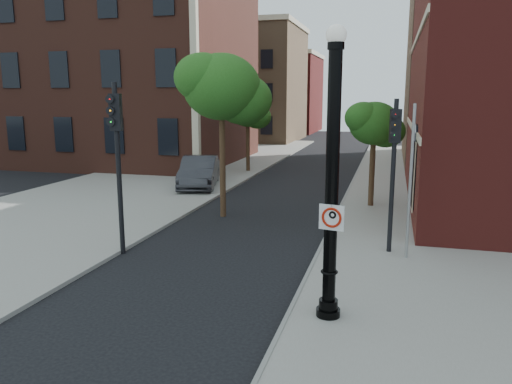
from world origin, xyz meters
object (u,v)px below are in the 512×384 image
(no_parking_sign, at_px, (332,217))
(traffic_signal_right, at_px, (394,152))
(lamppost, at_px, (332,192))
(parked_car, at_px, (199,172))
(traffic_signal_left, at_px, (117,140))

(no_parking_sign, distance_m, traffic_signal_right, 5.53)
(lamppost, height_order, parked_car, lamppost)
(traffic_signal_left, height_order, traffic_signal_right, traffic_signal_left)
(traffic_signal_left, bearing_deg, no_parking_sign, -40.34)
(lamppost, distance_m, no_parking_sign, 0.54)
(no_parking_sign, bearing_deg, traffic_signal_right, 88.30)
(traffic_signal_right, bearing_deg, lamppost, -115.51)
(traffic_signal_right, bearing_deg, traffic_signal_left, -177.75)
(no_parking_sign, bearing_deg, lamppost, 112.91)
(no_parking_sign, xyz_separation_m, traffic_signal_right, (1.22, 5.32, 0.85))
(no_parking_sign, xyz_separation_m, parked_car, (-8.83, 14.69, -1.56))
(parked_car, xyz_separation_m, traffic_signal_left, (1.90, -11.41, 2.73))
(lamppost, xyz_separation_m, traffic_signal_right, (1.25, 5.16, 0.34))
(parked_car, relative_size, traffic_signal_right, 1.07)
(parked_car, bearing_deg, traffic_signal_left, -95.55)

